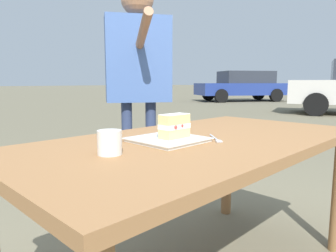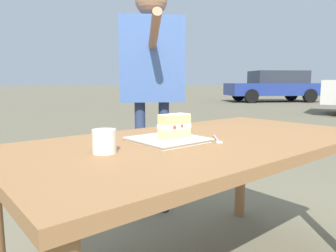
{
  "view_description": "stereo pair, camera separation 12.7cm",
  "coord_description": "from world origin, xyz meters",
  "px_view_note": "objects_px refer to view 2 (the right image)",
  "views": [
    {
      "loc": [
        1.06,
        0.85,
        0.93
      ],
      "look_at": [
        0.16,
        -0.04,
        0.75
      ],
      "focal_mm": 33.41,
      "sensor_mm": 36.0,
      "label": 1
    },
    {
      "loc": [
        0.96,
        0.93,
        0.93
      ],
      "look_at": [
        0.16,
        -0.04,
        0.75
      ],
      "focal_mm": 33.41,
      "sensor_mm": 36.0,
      "label": 2
    }
  ],
  "objects_px": {
    "coffee_cup": "(104,141)",
    "parked_car_far": "(274,86)",
    "patio_table": "(202,157)",
    "dessert_fork": "(217,139)",
    "dessert_plate": "(168,140)",
    "cake_slice": "(174,126)",
    "diner_person": "(152,64)"
  },
  "relations": [
    {
      "from": "coffee_cup",
      "to": "parked_car_far",
      "type": "xyz_separation_m",
      "value": [
        -13.04,
        -7.43,
        0.03
      ]
    },
    {
      "from": "patio_table",
      "to": "coffee_cup",
      "type": "relative_size",
      "value": 19.76
    },
    {
      "from": "patio_table",
      "to": "dessert_fork",
      "type": "bearing_deg",
      "value": 101.91
    },
    {
      "from": "dessert_plate",
      "to": "cake_slice",
      "type": "height_order",
      "value": "cake_slice"
    },
    {
      "from": "coffee_cup",
      "to": "dessert_plate",
      "type": "bearing_deg",
      "value": -175.74
    },
    {
      "from": "diner_person",
      "to": "cake_slice",
      "type": "bearing_deg",
      "value": 59.15
    },
    {
      "from": "dessert_fork",
      "to": "diner_person",
      "type": "bearing_deg",
      "value": -109.49
    },
    {
      "from": "dessert_plate",
      "to": "parked_car_far",
      "type": "xyz_separation_m",
      "value": [
        -12.74,
        -7.4,
        0.07
      ]
    },
    {
      "from": "dessert_fork",
      "to": "parked_car_far",
      "type": "bearing_deg",
      "value": -149.12
    },
    {
      "from": "cake_slice",
      "to": "diner_person",
      "type": "bearing_deg",
      "value": -120.85
    },
    {
      "from": "dessert_plate",
      "to": "coffee_cup",
      "type": "relative_size",
      "value": 3.23
    },
    {
      "from": "dessert_plate",
      "to": "dessert_fork",
      "type": "bearing_deg",
      "value": 147.87
    },
    {
      "from": "dessert_fork",
      "to": "parked_car_far",
      "type": "relative_size",
      "value": 0.03
    },
    {
      "from": "patio_table",
      "to": "diner_person",
      "type": "distance_m",
      "value": 0.97
    },
    {
      "from": "dessert_plate",
      "to": "patio_table",
      "type": "bearing_deg",
      "value": 166.4
    },
    {
      "from": "diner_person",
      "to": "coffee_cup",
      "type": "bearing_deg",
      "value": 44.88
    },
    {
      "from": "dessert_plate",
      "to": "cake_slice",
      "type": "relative_size",
      "value": 2.08
    },
    {
      "from": "cake_slice",
      "to": "dessert_fork",
      "type": "xyz_separation_m",
      "value": [
        -0.16,
        0.09,
        -0.06
      ]
    },
    {
      "from": "dessert_plate",
      "to": "parked_car_far",
      "type": "distance_m",
      "value": 14.74
    },
    {
      "from": "cake_slice",
      "to": "parked_car_far",
      "type": "xyz_separation_m",
      "value": [
        -12.72,
        -7.42,
        0.01
      ]
    },
    {
      "from": "patio_table",
      "to": "dessert_plate",
      "type": "distance_m",
      "value": 0.19
    },
    {
      "from": "dessert_plate",
      "to": "dessert_fork",
      "type": "height_order",
      "value": "dessert_plate"
    },
    {
      "from": "diner_person",
      "to": "parked_car_far",
      "type": "relative_size",
      "value": 0.34
    },
    {
      "from": "dessert_plate",
      "to": "cake_slice",
      "type": "xyz_separation_m",
      "value": [
        -0.02,
        0.02,
        0.06
      ]
    },
    {
      "from": "coffee_cup",
      "to": "parked_car_far",
      "type": "distance_m",
      "value": 15.01
    },
    {
      "from": "dessert_fork",
      "to": "coffee_cup",
      "type": "bearing_deg",
      "value": -10.42
    },
    {
      "from": "cake_slice",
      "to": "coffee_cup",
      "type": "height_order",
      "value": "cake_slice"
    },
    {
      "from": "parked_car_far",
      "to": "patio_table",
      "type": "bearing_deg",
      "value": 30.61
    },
    {
      "from": "dessert_plate",
      "to": "diner_person",
      "type": "relative_size",
      "value": 0.17
    },
    {
      "from": "cake_slice",
      "to": "parked_car_far",
      "type": "bearing_deg",
      "value": -149.74
    },
    {
      "from": "cake_slice",
      "to": "diner_person",
      "type": "distance_m",
      "value": 0.96
    },
    {
      "from": "diner_person",
      "to": "parked_car_far",
      "type": "xyz_separation_m",
      "value": [
        -12.26,
        -6.64,
        -0.29
      ]
    }
  ]
}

